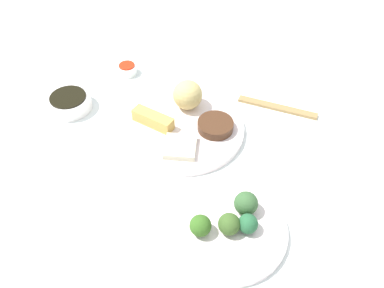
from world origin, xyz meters
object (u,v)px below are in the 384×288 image
at_px(main_plate, 184,129).
at_px(sauce_ramekin_sweet_and_sour, 127,70).
at_px(soy_sauce_bowl, 69,103).
at_px(broccoli_plate, 228,230).
at_px(chopsticks_pair, 277,107).

xyz_separation_m(main_plate, sauce_ramekin_sweet_and_sour, (-0.18, 0.22, 0.00)).
bearing_deg(soy_sauce_bowl, main_plate, -12.95).
distance_m(broccoli_plate, sauce_ramekin_sweet_and_sour, 0.57).
xyz_separation_m(broccoli_plate, soy_sauce_bowl, (-0.40, 0.34, 0.01)).
relative_size(soy_sauce_bowl, chopsticks_pair, 0.54).
bearing_deg(chopsticks_pair, broccoli_plate, -108.95).
height_order(main_plate, sauce_ramekin_sweet_and_sour, sauce_ramekin_sweet_and_sour).
bearing_deg(soy_sauce_bowl, chopsticks_pair, 3.07).
bearing_deg(chopsticks_pair, main_plate, -157.33).
height_order(main_plate, chopsticks_pair, main_plate).
xyz_separation_m(main_plate, broccoli_plate, (0.10, -0.27, -0.00)).
bearing_deg(main_plate, soy_sauce_bowl, 167.05).
relative_size(sauce_ramekin_sweet_and_sour, chopsticks_pair, 0.26).
xyz_separation_m(broccoli_plate, chopsticks_pair, (0.13, 0.37, -0.00)).
height_order(sauce_ramekin_sweet_and_sour, chopsticks_pair, sauce_ramekin_sweet_and_sour).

